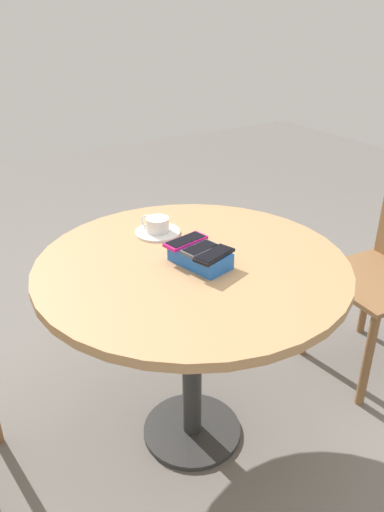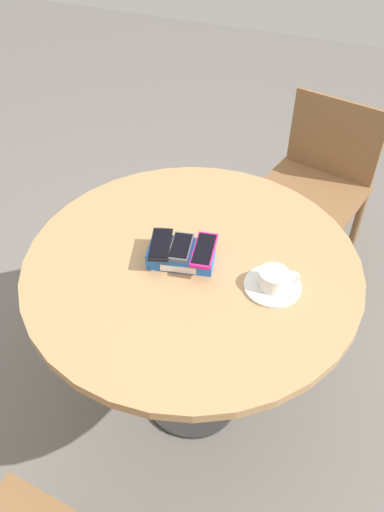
{
  "view_description": "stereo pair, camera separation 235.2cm",
  "coord_description": "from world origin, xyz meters",
  "px_view_note": "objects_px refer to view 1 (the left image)",
  "views": [
    {
      "loc": [
        -1.18,
        0.74,
        1.48
      ],
      "look_at": [
        0.0,
        0.0,
        0.76
      ],
      "focal_mm": 35.0,
      "sensor_mm": 36.0,
      "label": 1
    },
    {
      "loc": [
        0.4,
        -0.98,
        1.76
      ],
      "look_at": [
        0.0,
        0.0,
        0.76
      ],
      "focal_mm": 35.0,
      "sensor_mm": 36.0,
      "label": 2
    }
  ],
  "objects_px": {
    "phone_box": "(200,257)",
    "phone_black": "(214,255)",
    "round_table": "(192,290)",
    "coffee_cup": "(157,224)",
    "phone_gray": "(200,249)",
    "saucer": "(158,232)",
    "phone_magenta": "(186,241)"
  },
  "relations": [
    {
      "from": "phone_gray",
      "to": "saucer",
      "type": "relative_size",
      "value": 0.79
    },
    {
      "from": "phone_black",
      "to": "saucer",
      "type": "distance_m",
      "value": 0.34
    },
    {
      "from": "phone_box",
      "to": "round_table",
      "type": "bearing_deg",
      "value": 22.38
    },
    {
      "from": "phone_black",
      "to": "phone_gray",
      "type": "distance_m",
      "value": 0.06
    },
    {
      "from": "phone_black",
      "to": "phone_gray",
      "type": "relative_size",
      "value": 1.16
    },
    {
      "from": "round_table",
      "to": "phone_gray",
      "type": "relative_size",
      "value": 7.88
    },
    {
      "from": "phone_magenta",
      "to": "round_table",
      "type": "bearing_deg",
      "value": -178.83
    },
    {
      "from": "phone_gray",
      "to": "saucer",
      "type": "bearing_deg",
      "value": -0.44
    },
    {
      "from": "phone_gray",
      "to": "round_table",
      "type": "bearing_deg",
      "value": 19.06
    },
    {
      "from": "phone_magenta",
      "to": "saucer",
      "type": "xyz_separation_m",
      "value": [
        0.21,
        -0.01,
        -0.05
      ]
    },
    {
      "from": "phone_box",
      "to": "phone_black",
      "type": "distance_m",
      "value": 0.07
    },
    {
      "from": "saucer",
      "to": "phone_gray",
      "type": "bearing_deg",
      "value": 179.56
    },
    {
      "from": "round_table",
      "to": "phone_gray",
      "type": "bearing_deg",
      "value": -160.94
    },
    {
      "from": "round_table",
      "to": "phone_gray",
      "type": "xyz_separation_m",
      "value": [
        -0.03,
        -0.01,
        0.16
      ]
    },
    {
      "from": "phone_box",
      "to": "phone_gray",
      "type": "distance_m",
      "value": 0.03
    },
    {
      "from": "phone_box",
      "to": "phone_black",
      "type": "bearing_deg",
      "value": -168.51
    },
    {
      "from": "phone_box",
      "to": "phone_gray",
      "type": "relative_size",
      "value": 1.64
    },
    {
      "from": "phone_magenta",
      "to": "phone_box",
      "type": "bearing_deg",
      "value": -169.21
    },
    {
      "from": "phone_black",
      "to": "coffee_cup",
      "type": "height_order",
      "value": "phone_black"
    },
    {
      "from": "phone_box",
      "to": "phone_gray",
      "type": "xyz_separation_m",
      "value": [
        -0.0,
        0.0,
        0.03
      ]
    },
    {
      "from": "phone_black",
      "to": "saucer",
      "type": "xyz_separation_m",
      "value": [
        0.34,
        0.01,
        -0.05
      ]
    },
    {
      "from": "round_table",
      "to": "phone_black",
      "type": "height_order",
      "value": "phone_black"
    },
    {
      "from": "phone_black",
      "to": "saucer",
      "type": "bearing_deg",
      "value": 1.94
    },
    {
      "from": "phone_box",
      "to": "phone_black",
      "type": "height_order",
      "value": "phone_black"
    },
    {
      "from": "round_table",
      "to": "saucer",
      "type": "height_order",
      "value": "saucer"
    },
    {
      "from": "round_table",
      "to": "phone_magenta",
      "type": "distance_m",
      "value": 0.16
    },
    {
      "from": "phone_gray",
      "to": "phone_box",
      "type": "bearing_deg",
      "value": -45.15
    },
    {
      "from": "phone_box",
      "to": "saucer",
      "type": "bearing_deg",
      "value": -0.14
    },
    {
      "from": "phone_gray",
      "to": "phone_magenta",
      "type": "bearing_deg",
      "value": 9.4
    },
    {
      "from": "round_table",
      "to": "phone_magenta",
      "type": "height_order",
      "value": "phone_magenta"
    },
    {
      "from": "saucer",
      "to": "coffee_cup",
      "type": "distance_m",
      "value": 0.03
    },
    {
      "from": "phone_box",
      "to": "phone_magenta",
      "type": "bearing_deg",
      "value": 10.79
    }
  ]
}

